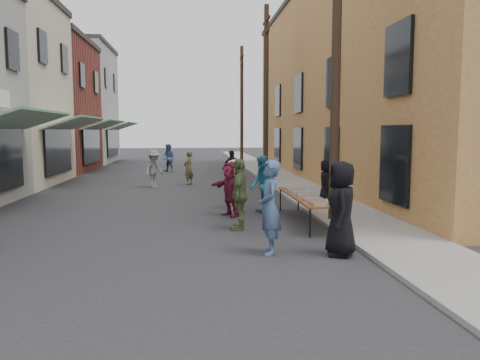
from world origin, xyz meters
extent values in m
plane|color=#28282B|center=(0.00, 0.00, 0.00)|extent=(120.00, 120.00, 0.00)
cube|color=gray|center=(5.00, 15.00, 0.05)|extent=(2.20, 60.00, 0.10)
cube|color=maroon|center=(-10.00, 21.00, 4.00)|extent=(8.00, 8.00, 8.00)
cube|color=gray|center=(-10.00, 29.00, 4.50)|extent=(8.00, 8.00, 9.00)
cube|color=#A06E39|center=(11.10, 14.00, 5.00)|extent=(10.00, 28.00, 10.00)
cylinder|color=#2D2116|center=(4.30, 3.00, 4.50)|extent=(0.26, 0.26, 9.00)
cylinder|color=#2D2116|center=(4.30, 15.00, 4.50)|extent=(0.26, 0.26, 9.00)
cylinder|color=#2D2116|center=(4.30, 27.00, 4.50)|extent=(0.26, 0.26, 9.00)
cube|color=brown|center=(3.47, 3.05, 0.73)|extent=(0.70, 4.00, 0.04)
cylinder|color=black|center=(3.18, 1.17, 0.35)|extent=(0.04, 0.04, 0.71)
cylinder|color=black|center=(3.76, 1.17, 0.35)|extent=(0.04, 0.04, 0.71)
cylinder|color=black|center=(3.18, 4.93, 0.35)|extent=(0.04, 0.04, 0.71)
cylinder|color=black|center=(3.76, 4.93, 0.35)|extent=(0.04, 0.04, 0.71)
cube|color=maroon|center=(3.47, 1.40, 0.79)|extent=(0.50, 0.33, 0.08)
cube|color=#B2B2B7|center=(3.47, 2.05, 0.79)|extent=(0.50, 0.33, 0.08)
cube|color=tan|center=(3.47, 2.75, 0.79)|extent=(0.50, 0.33, 0.08)
cube|color=#B2B2B7|center=(3.47, 3.45, 0.79)|extent=(0.50, 0.33, 0.08)
cube|color=tan|center=(3.47, 4.15, 0.79)|extent=(0.50, 0.33, 0.08)
cylinder|color=#A57F26|center=(3.25, 1.10, 0.79)|extent=(0.07, 0.07, 0.08)
cylinder|color=#A57F26|center=(3.25, 1.20, 0.79)|extent=(0.07, 0.07, 0.08)
cylinder|color=#A57F26|center=(3.25, 1.30, 0.79)|extent=(0.07, 0.07, 0.08)
cylinder|color=tan|center=(3.67, 1.15, 0.81)|extent=(0.08, 0.08, 0.12)
imported|color=black|center=(3.40, -0.44, 0.97)|extent=(0.81, 1.06, 1.94)
imported|color=#425D81|center=(1.97, -0.18, 0.98)|extent=(0.47, 0.71, 1.95)
imported|color=teal|center=(2.51, 4.39, 0.90)|extent=(0.80, 0.96, 1.80)
imported|color=white|center=(1.76, 5.51, 0.81)|extent=(0.67, 1.08, 1.61)
imported|color=#56643A|center=(1.60, 2.27, 0.92)|extent=(0.71, 1.16, 1.84)
imported|color=maroon|center=(1.52, 4.19, 0.82)|extent=(1.15, 1.58, 1.65)
imported|color=black|center=(4.74, 5.19, 0.86)|extent=(0.61, 0.82, 1.52)
imported|color=gray|center=(-1.29, 11.51, 0.84)|extent=(1.13, 1.25, 1.68)
imported|color=black|center=(2.23, 11.81, 0.83)|extent=(1.05, 0.75, 1.65)
imported|color=brown|center=(0.23, 12.41, 0.81)|extent=(0.63, 0.70, 1.61)
imported|color=#4D6895|center=(-1.03, 19.52, 0.87)|extent=(1.07, 1.04, 1.74)
camera|label=1|loc=(0.39, -9.56, 2.55)|focal=35.00mm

